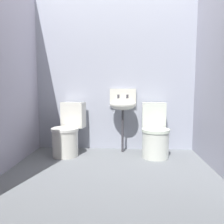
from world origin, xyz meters
name	(u,v)px	position (x,y,z in m)	size (l,w,h in m)	color
ground_plane	(111,175)	(0.00, 0.00, -0.04)	(2.93, 2.48, 0.08)	slate
wall_back	(115,73)	(0.00, 1.09, 1.24)	(2.93, 0.10, 2.48)	#9FA4B3
wall_left	(4,69)	(-1.32, 0.10, 1.24)	(0.10, 2.28, 2.48)	#A5A2B6
toilet_left	(68,133)	(-0.69, 0.69, 0.32)	(0.49, 0.66, 0.78)	silver
toilet_right	(155,134)	(0.61, 0.69, 0.32)	(0.41, 0.60, 0.78)	silver
sink	(123,104)	(0.13, 0.88, 0.75)	(0.42, 0.35, 0.99)	#3C3B40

